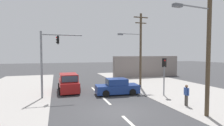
{
  "coord_description": "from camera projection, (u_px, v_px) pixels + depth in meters",
  "views": [
    {
      "loc": [
        -4.02,
        -11.06,
        3.97
      ],
      "look_at": [
        0.83,
        4.0,
        3.16
      ],
      "focal_mm": 28.0,
      "sensor_mm": 36.0,
      "label": 1
    }
  ],
  "objects": [
    {
      "name": "lane_dash_near",
      "position": [
        130.0,
        123.0,
        10.04
      ],
      "size": [
        0.2,
        2.4,
        0.01
      ],
      "primitive_type": "cube",
      "color": "silver",
      "rests_on": "ground"
    },
    {
      "name": "shopfront_wall_far",
      "position": [
        146.0,
        66.0,
        30.43
      ],
      "size": [
        12.0,
        1.0,
        3.6
      ],
      "primitive_type": "cube",
      "color": "gray",
      "rests_on": "ground"
    },
    {
      "name": "lane_dash_mid",
      "position": [
        106.0,
        101.0,
        14.79
      ],
      "size": [
        0.2,
        2.4,
        0.01
      ],
      "primitive_type": "cube",
      "color": "silver",
      "rests_on": "ground"
    },
    {
      "name": "pedestrian_at_kerb",
      "position": [
        186.0,
        94.0,
        13.3
      ],
      "size": [
        0.25,
        0.56,
        1.63
      ],
      "color": "#47423D",
      "rests_on": "ground"
    },
    {
      "name": "sedan_kerbside_parked",
      "position": [
        117.0,
        87.0,
        17.2
      ],
      "size": [
        4.34,
        2.11,
        1.56
      ],
      "color": "navy",
      "rests_on": "ground"
    },
    {
      "name": "utility_pole_midground_right",
      "position": [
        140.0,
        48.0,
        20.54
      ],
      "size": [
        3.78,
        0.37,
        8.71
      ],
      "color": "#4C3D2B",
      "rests_on": "ground"
    },
    {
      "name": "kerb_right_verge",
      "position": [
        200.0,
        96.0,
        16.6
      ],
      "size": [
        10.0,
        44.0,
        0.02
      ],
      "primitive_type": "cube",
      "color": "#A39E99",
      "rests_on": "ground"
    },
    {
      "name": "traffic_signal_mast",
      "position": [
        48.0,
        56.0,
        15.61
      ],
      "size": [
        3.69,
        0.44,
        6.0
      ],
      "color": "slate",
      "rests_on": "ground"
    },
    {
      "name": "pedestal_signal_right_kerb",
      "position": [
        164.0,
        70.0,
        16.58
      ],
      "size": [
        0.44,
        0.3,
        3.56
      ],
      "color": "slate",
      "rests_on": "ground"
    },
    {
      "name": "ground_plane",
      "position": [
        118.0,
        112.0,
        11.94
      ],
      "size": [
        140.0,
        140.0,
        0.0
      ],
      "primitive_type": "plane",
      "color": "#3A3A3D"
    },
    {
      "name": "utility_pole_foreground_right",
      "position": [
        207.0,
        37.0,
        10.83
      ],
      "size": [
        3.78,
        0.55,
        9.39
      ],
      "color": "#4C3D2B",
      "rests_on": "ground"
    },
    {
      "name": "lane_dash_far",
      "position": [
        94.0,
        89.0,
        19.55
      ],
      "size": [
        0.2,
        2.4,
        0.01
      ],
      "primitive_type": "cube",
      "color": "silver",
      "rests_on": "ground"
    },
    {
      "name": "suv_receding_far",
      "position": [
        69.0,
        83.0,
        18.52
      ],
      "size": [
        2.11,
        4.57,
        1.9
      ],
      "color": "maroon",
      "rests_on": "ground"
    }
  ]
}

